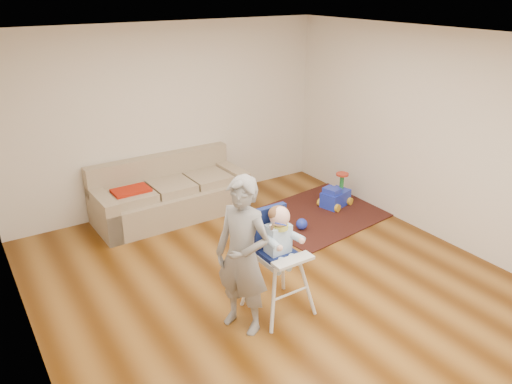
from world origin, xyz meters
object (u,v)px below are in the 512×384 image
side_table (137,210)px  adult (243,256)px  toy_ball (302,224)px  high_chair (279,262)px  ride_on_toy (336,191)px  sofa (170,189)px

side_table → adult: 2.75m
toy_ball → adult: 2.33m
high_chair → ride_on_toy: bearing=36.1°
ride_on_toy → high_chair: 2.82m
high_chair → sofa: bearing=89.5°
sofa → high_chair: 2.72m
high_chair → adult: 0.50m
sofa → high_chair: (0.00, -2.71, 0.15)m
ride_on_toy → adult: 3.23m
side_table → sofa: bearing=5.7°
side_table → high_chair: (0.55, -2.66, 0.33)m
sofa → adult: size_ratio=1.38×
ride_on_toy → high_chair: bearing=-158.1°
sofa → ride_on_toy: (2.25, -1.04, -0.16)m
ride_on_toy → high_chair: (-2.25, -1.67, 0.32)m
adult → sofa: bearing=146.1°
ride_on_toy → high_chair: size_ratio=0.41×
sofa → toy_ball: 1.96m
sofa → adult: (-0.44, -2.75, 0.38)m
adult → ride_on_toy: bearing=97.6°
sofa → adult: adult is taller
side_table → adult: size_ratio=0.31×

